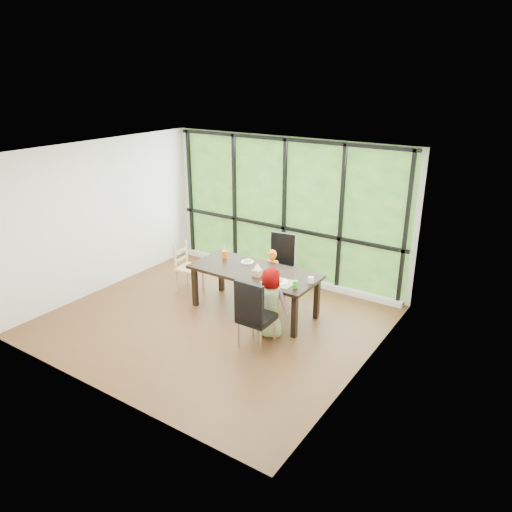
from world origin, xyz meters
name	(u,v)px	position (x,y,z in m)	size (l,w,h in m)	color
ground	(214,321)	(0.00, 0.00, 0.00)	(5.00, 5.00, 0.00)	black
back_wall	(286,209)	(0.00, 2.25, 1.35)	(5.00, 5.00, 0.00)	silver
foliage_backdrop	(285,210)	(0.00, 2.23, 1.35)	(4.80, 0.02, 2.65)	#234C1C
window_mullions	(284,210)	(0.00, 2.19, 1.35)	(4.80, 0.06, 2.65)	black
window_sill	(282,275)	(0.00, 2.15, 0.05)	(4.80, 0.12, 0.10)	silver
dining_table	(254,291)	(0.36, 0.63, 0.38)	(2.14, 0.94, 0.75)	black
chair_window_leather	(279,265)	(0.31, 1.52, 0.54)	(0.46, 0.46, 1.08)	black
chair_interior_leather	(257,313)	(1.00, -0.26, 0.54)	(0.46, 0.46, 1.08)	black
chair_end_beech	(189,268)	(-1.07, 0.67, 0.45)	(0.42, 0.40, 0.90)	tan
child_toddler	(272,275)	(0.36, 1.20, 0.46)	(0.33, 0.22, 0.92)	orange
child_older	(270,303)	(1.00, 0.11, 0.55)	(0.54, 0.35, 1.10)	slate
placemat	(279,282)	(0.95, 0.44, 0.75)	(0.47, 0.34, 0.01)	tan
plate_far	(247,262)	(0.07, 0.86, 0.76)	(0.22, 0.22, 0.01)	white
plate_near	(280,282)	(0.97, 0.44, 0.76)	(0.25, 0.25, 0.02)	white
orange_cup	(225,254)	(-0.37, 0.81, 0.82)	(0.08, 0.08, 0.13)	#E95D08
green_cup	(295,285)	(1.27, 0.38, 0.81)	(0.08, 0.08, 0.12)	green
white_mug	(311,280)	(1.36, 0.70, 0.80)	(0.09, 0.09, 0.09)	white
tissue_box	(258,273)	(0.54, 0.46, 0.80)	(0.13, 0.13, 0.11)	tan
crepe_rolls_far	(247,260)	(0.07, 0.86, 0.78)	(0.10, 0.12, 0.04)	tan
crepe_rolls_near	(280,280)	(0.97, 0.44, 0.78)	(0.05, 0.12, 0.04)	tan
straw_white	(224,249)	(-0.37, 0.81, 0.92)	(0.01, 0.01, 0.20)	white
straw_pink	(295,278)	(1.27, 0.38, 0.91)	(0.01, 0.01, 0.20)	pink
tissue	(258,266)	(0.54, 0.46, 0.91)	(0.12, 0.12, 0.11)	white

